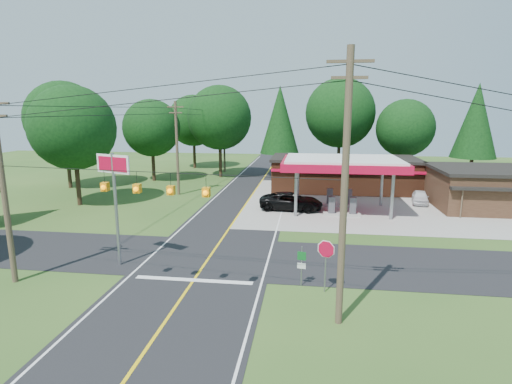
# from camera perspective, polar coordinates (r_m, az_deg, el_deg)

# --- Properties ---
(ground) EXTENTS (120.00, 120.00, 0.00)m
(ground) POSITION_cam_1_polar(r_m,az_deg,el_deg) (25.64, -6.61, -9.18)
(ground) COLOR #274B1A
(ground) RESTS_ON ground
(main_highway) EXTENTS (8.00, 120.00, 0.02)m
(main_highway) POSITION_cam_1_polar(r_m,az_deg,el_deg) (25.64, -6.61, -9.16)
(main_highway) COLOR black
(main_highway) RESTS_ON ground
(cross_road) EXTENTS (70.00, 7.00, 0.02)m
(cross_road) POSITION_cam_1_polar(r_m,az_deg,el_deg) (25.63, -6.61, -9.15)
(cross_road) COLOR black
(cross_road) RESTS_ON ground
(lane_center_yellow) EXTENTS (0.15, 110.00, 0.00)m
(lane_center_yellow) POSITION_cam_1_polar(r_m,az_deg,el_deg) (25.63, -6.61, -9.13)
(lane_center_yellow) COLOR yellow
(lane_center_yellow) RESTS_ON main_highway
(gas_canopy) EXTENTS (10.60, 7.40, 4.88)m
(gas_canopy) POSITION_cam_1_polar(r_m,az_deg,el_deg) (36.64, 12.22, 3.83)
(gas_canopy) COLOR gray
(gas_canopy) RESTS_ON ground
(convenience_store) EXTENTS (16.40, 7.55, 3.80)m
(convenience_store) POSITION_cam_1_polar(r_m,az_deg,el_deg) (46.90, 12.39, 2.59)
(convenience_store) COLOR #502817
(convenience_store) RESTS_ON ground
(utility_pole_near_right) EXTENTS (1.80, 0.30, 11.50)m
(utility_pole_near_right) POSITION_cam_1_polar(r_m,az_deg,el_deg) (16.56, 12.53, 0.49)
(utility_pole_near_right) COLOR #473828
(utility_pole_near_right) RESTS_ON ground
(utility_pole_near_left) EXTENTS (1.80, 0.30, 10.00)m
(utility_pole_near_left) POSITION_cam_1_polar(r_m,az_deg,el_deg) (24.25, -32.40, 0.61)
(utility_pole_near_left) COLOR #473828
(utility_pole_near_left) RESTS_ON ground
(utility_pole_far_left) EXTENTS (1.80, 0.30, 10.00)m
(utility_pole_far_left) POSITION_cam_1_polar(r_m,az_deg,el_deg) (43.70, -11.22, 6.34)
(utility_pole_far_left) COLOR #473828
(utility_pole_far_left) RESTS_ON ground
(utility_pole_north) EXTENTS (0.30, 0.30, 9.50)m
(utility_pole_north) POSITION_cam_1_polar(r_m,az_deg,el_deg) (59.70, -4.56, 7.45)
(utility_pole_north) COLOR #473828
(utility_pole_north) RESTS_ON ground
(overhead_beacons) EXTENTS (17.04, 2.04, 1.03)m
(overhead_beacons) POSITION_cam_1_polar(r_m,az_deg,el_deg) (18.81, -14.48, 2.50)
(overhead_beacons) COLOR black
(overhead_beacons) RESTS_ON ground
(treeline_backdrop) EXTENTS (70.27, 51.59, 13.30)m
(treeline_backdrop) POSITION_cam_1_polar(r_m,az_deg,el_deg) (47.52, 1.33, 9.73)
(treeline_backdrop) COLOR #332316
(treeline_backdrop) RESTS_ON ground
(suv_car) EXTENTS (6.12, 6.12, 1.60)m
(suv_car) POSITION_cam_1_polar(r_m,az_deg,el_deg) (36.93, 5.04, -1.36)
(suv_car) COLOR black
(suv_car) RESTS_ON ground
(sedan_car) EXTENTS (4.36, 4.36, 1.26)m
(sedan_car) POSITION_cam_1_polar(r_m,az_deg,el_deg) (42.52, 22.39, -0.71)
(sedan_car) COLOR white
(sedan_car) RESTS_ON ground
(big_stop_sign) EXTENTS (2.36, 0.96, 6.70)m
(big_stop_sign) POSITION_cam_1_polar(r_m,az_deg,el_deg) (24.25, -19.60, 1.20)
(big_stop_sign) COLOR gray
(big_stop_sign) RESTS_ON ground
(octagonal_stop_sign) EXTENTS (0.87, 0.44, 2.77)m
(octagonal_stop_sign) POSITION_cam_1_polar(r_m,az_deg,el_deg) (20.39, 9.95, -8.61)
(octagonal_stop_sign) COLOR gray
(octagonal_stop_sign) RESTS_ON ground
(route_sign_post) EXTENTS (0.44, 0.12, 2.18)m
(route_sign_post) POSITION_cam_1_polar(r_m,az_deg,el_deg) (21.16, 6.53, -10.01)
(route_sign_post) COLOR gray
(route_sign_post) RESTS_ON ground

